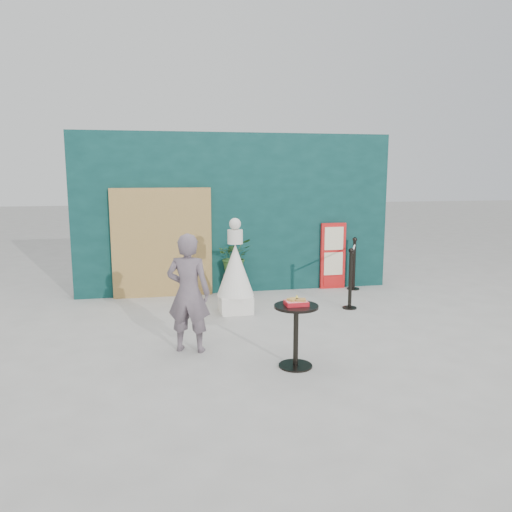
% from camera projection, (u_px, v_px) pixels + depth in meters
% --- Properties ---
extents(ground, '(60.00, 60.00, 0.00)m').
position_uv_depth(ground, '(274.00, 344.00, 6.69)').
color(ground, '#ADAAA5').
rests_on(ground, ground).
extents(back_wall, '(6.00, 0.30, 3.00)m').
position_uv_depth(back_wall, '(236.00, 213.00, 9.49)').
color(back_wall, '#0A2E2E').
rests_on(back_wall, ground).
extents(bamboo_fence, '(1.80, 0.08, 2.00)m').
position_uv_depth(bamboo_fence, '(162.00, 243.00, 9.10)').
color(bamboo_fence, tan).
rests_on(bamboo_fence, ground).
extents(woman, '(0.65, 0.53, 1.53)m').
position_uv_depth(woman, '(188.00, 293.00, 6.32)').
color(woman, slate).
rests_on(woman, ground).
extents(menu_board, '(0.50, 0.07, 1.30)m').
position_uv_depth(menu_board, '(333.00, 256.00, 9.81)').
color(menu_board, red).
rests_on(menu_board, ground).
extents(statue, '(0.61, 0.61, 1.55)m').
position_uv_depth(statue, '(235.00, 274.00, 8.13)').
color(statue, white).
rests_on(statue, ground).
extents(cafe_table, '(0.52, 0.52, 0.75)m').
position_uv_depth(cafe_table, '(296.00, 326.00, 5.83)').
color(cafe_table, black).
rests_on(cafe_table, ground).
extents(food_basket, '(0.26, 0.19, 0.11)m').
position_uv_depth(food_basket, '(296.00, 302.00, 5.79)').
color(food_basket, red).
rests_on(food_basket, cafe_table).
extents(planter, '(0.63, 0.55, 1.08)m').
position_uv_depth(planter, '(235.00, 262.00, 9.32)').
color(planter, brown).
rests_on(planter, ground).
extents(stanchion_barrier, '(0.84, 1.54, 1.03)m').
position_uv_depth(stanchion_barrier, '(352.00, 272.00, 9.05)').
color(stanchion_barrier, black).
rests_on(stanchion_barrier, ground).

